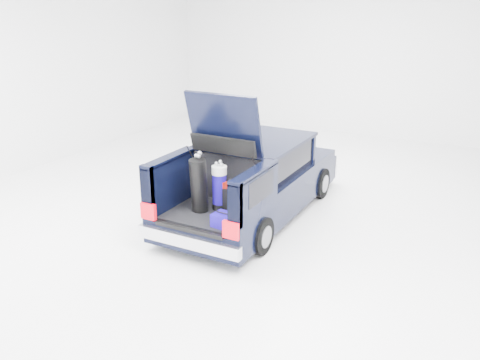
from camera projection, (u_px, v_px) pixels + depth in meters
The scene contains 6 objects.
ground at pixel (252, 214), 9.62m from camera, with size 14.00×14.00×0.00m, color white.
car at pixel (255, 179), 9.49m from camera, with size 1.87×4.65×2.47m.
red_suitcase at pixel (232, 195), 8.24m from camera, with size 0.36×0.32×0.51m.
black_golf_bag at pixel (199, 185), 8.08m from camera, with size 0.34×0.39×0.99m.
blue_golf_bag at pixel (219, 187), 8.21m from camera, with size 0.27×0.27×0.83m.
blue_duffel at pixel (227, 221), 7.62m from camera, with size 0.45×0.31×0.22m.
Camera 1 is at (3.96, -7.93, 3.81)m, focal length 38.00 mm.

